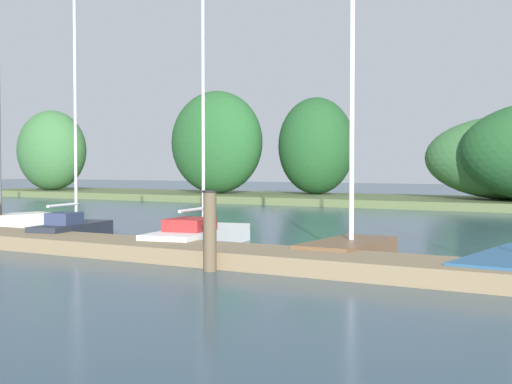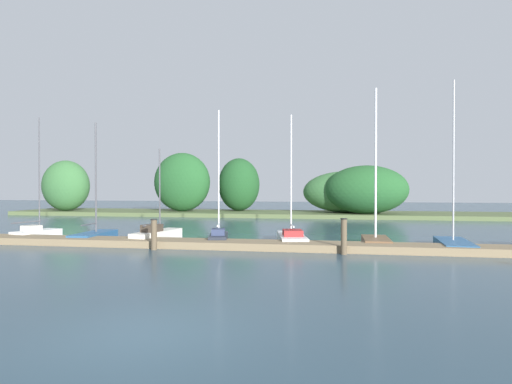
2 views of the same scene
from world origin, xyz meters
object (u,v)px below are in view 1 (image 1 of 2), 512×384
(sailboat_4, at_px, (200,234))
(sailboat_5, at_px, (350,241))
(sailboat_3, at_px, (73,227))
(mooring_piling_2, at_px, (210,230))

(sailboat_4, relative_size, sailboat_5, 0.86)
(sailboat_3, relative_size, mooring_piling_2, 4.42)
(sailboat_4, bearing_deg, mooring_piling_2, -152.97)
(sailboat_4, xyz_separation_m, sailboat_5, (4.30, -0.33, 0.09))
(sailboat_4, bearing_deg, sailboat_5, -105.03)
(sailboat_3, xyz_separation_m, sailboat_4, (3.80, 0.70, -0.06))
(sailboat_4, height_order, sailboat_5, sailboat_5)
(sailboat_5, height_order, mooring_piling_2, sailboat_5)
(sailboat_5, xyz_separation_m, mooring_piling_2, (-1.68, -3.05, 0.40))
(sailboat_5, bearing_deg, sailboat_4, 86.35)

